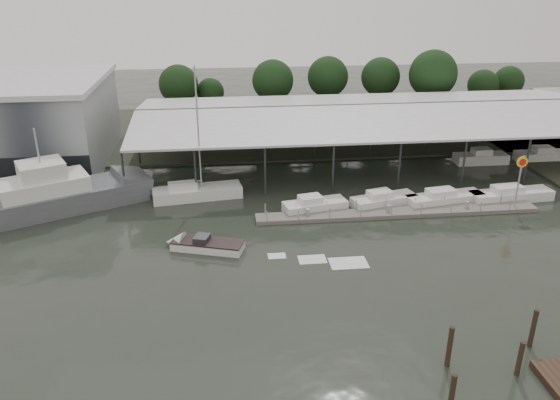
{
  "coord_description": "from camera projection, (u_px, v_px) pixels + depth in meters",
  "views": [
    {
      "loc": [
        -1.95,
        -37.2,
        22.13
      ],
      "look_at": [
        3.23,
        9.08,
        2.5
      ],
      "focal_mm": 35.0,
      "sensor_mm": 36.0,
      "label": 1
    }
  ],
  "objects": [
    {
      "name": "ground",
      "position": [
        252.0,
        276.0,
        42.86
      ],
      "size": [
        200.0,
        200.0,
        0.0
      ],
      "primitive_type": "plane",
      "color": "#252C23",
      "rests_on": "ground"
    },
    {
      "name": "land_strip_far",
      "position": [
        234.0,
        131.0,
        81.29
      ],
      "size": [
        140.0,
        30.0,
        0.3
      ],
      "color": "#363B2C",
      "rests_on": "ground"
    },
    {
      "name": "storage_warehouse",
      "position": [
        2.0,
        123.0,
        65.36
      ],
      "size": [
        24.5,
        20.5,
        10.5
      ],
      "color": "#8F9498",
      "rests_on": "ground"
    },
    {
      "name": "covered_boat_shed",
      "position": [
        373.0,
        110.0,
        67.87
      ],
      "size": [
        58.24,
        24.0,
        6.96
      ],
      "color": "silver",
      "rests_on": "ground"
    },
    {
      "name": "floating_dock",
      "position": [
        398.0,
        213.0,
        53.48
      ],
      "size": [
        28.0,
        2.0,
        1.4
      ],
      "color": "#6A665D",
      "rests_on": "ground"
    },
    {
      "name": "shell_fuel_sign",
      "position": [
        520.0,
        172.0,
        53.26
      ],
      "size": [
        1.1,
        0.18,
        5.55
      ],
      "color": "#989C9E",
      "rests_on": "ground"
    },
    {
      "name": "grey_trawler",
      "position": [
        58.0,
        195.0,
        54.18
      ],
      "size": [
        18.18,
        12.24,
        8.84
      ],
      "rotation": [
        0.0,
        0.0,
        0.45
      ],
      "color": "#575C60",
      "rests_on": "ground"
    },
    {
      "name": "white_sailboat",
      "position": [
        196.0,
        192.0,
        57.22
      ],
      "size": [
        9.49,
        3.89,
        13.91
      ],
      "rotation": [
        0.0,
        0.0,
        0.14
      ],
      "color": "white",
      "rests_on": "ground"
    },
    {
      "name": "speedboat_underway",
      "position": [
        201.0,
        245.0,
        46.84
      ],
      "size": [
        17.35,
        7.08,
        2.0
      ],
      "rotation": [
        0.0,
        0.0,
        2.83
      ],
      "color": "white",
      "rests_on": "ground"
    },
    {
      "name": "moored_cruiser_0",
      "position": [
        314.0,
        206.0,
        54.09
      ],
      "size": [
        6.63,
        3.46,
        1.7
      ],
      "rotation": [
        0.0,
        0.0,
        0.21
      ],
      "color": "white",
      "rests_on": "ground"
    },
    {
      "name": "moored_cruiser_1",
      "position": [
        383.0,
        200.0,
        55.34
      ],
      "size": [
        7.09,
        3.79,
        1.7
      ],
      "rotation": [
        0.0,
        0.0,
        0.25
      ],
      "color": "white",
      "rests_on": "ground"
    },
    {
      "name": "moored_cruiser_2",
      "position": [
        444.0,
        198.0,
        55.77
      ],
      "size": [
        8.38,
        3.5,
        1.7
      ],
      "rotation": [
        0.0,
        0.0,
        0.16
      ],
      "color": "white",
      "rests_on": "ground"
    },
    {
      "name": "moored_cruiser_3",
      "position": [
        510.0,
        195.0,
        56.67
      ],
      "size": [
        8.98,
        3.04,
        1.7
      ],
      "rotation": [
        0.0,
        0.0,
        0.1
      ],
      "color": "white",
      "rests_on": "ground"
    },
    {
      "name": "mooring_pilings",
      "position": [
        519.0,
        381.0,
        30.3
      ],
      "size": [
        7.42,
        8.77,
        3.79
      ],
      "color": "#36261B",
      "rests_on": "ground"
    },
    {
      "name": "horizon_tree_line",
      "position": [
        369.0,
        80.0,
        86.45
      ],
      "size": [
        71.48,
        11.56,
        11.08
      ],
      "color": "#312016",
      "rests_on": "ground"
    }
  ]
}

